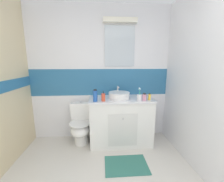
# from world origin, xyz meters

# --- Properties ---
(wall_back_tiled) EXTENTS (3.20, 0.20, 2.50)m
(wall_back_tiled) POSITION_xyz_m (0.01, 2.45, 1.26)
(wall_back_tiled) COLOR white
(wall_back_tiled) RESTS_ON ground_plane
(wall_right_plain) EXTENTS (0.10, 3.48, 2.50)m
(wall_right_plain) POSITION_xyz_m (1.35, 1.20, 1.25)
(wall_right_plain) COLOR white
(wall_right_plain) RESTS_ON ground_plane
(vanity_cabinet) EXTENTS (1.11, 0.57, 0.85)m
(vanity_cabinet) POSITION_xyz_m (0.36, 2.13, 0.43)
(vanity_cabinet) COLOR white
(vanity_cabinet) RESTS_ON ground_plane
(sink_basin) EXTENTS (0.37, 0.41, 0.20)m
(sink_basin) POSITION_xyz_m (0.33, 2.11, 0.91)
(sink_basin) COLOR white
(sink_basin) RESTS_ON vanity_cabinet
(toilet) EXTENTS (0.37, 0.50, 0.75)m
(toilet) POSITION_xyz_m (-0.37, 2.15, 0.35)
(toilet) COLOR white
(toilet) RESTS_ON ground_plane
(toothbrush_cup) EXTENTS (0.08, 0.08, 0.22)m
(toothbrush_cup) POSITION_xyz_m (0.65, 1.96, 0.91)
(toothbrush_cup) COLOR white
(toothbrush_cup) RESTS_ON vanity_cabinet
(soap_dispenser) EXTENTS (0.06, 0.06, 0.17)m
(soap_dispenser) POSITION_xyz_m (0.05, 1.94, 0.92)
(soap_dispenser) COLOR #D84C33
(soap_dispenser) RESTS_ON vanity_cabinet
(perfume_flask_small) EXTENTS (0.04, 0.03, 0.12)m
(perfume_flask_small) POSITION_xyz_m (0.82, 1.96, 0.91)
(perfume_flask_small) COLOR yellow
(perfume_flask_small) RESTS_ON vanity_cabinet
(mouthwash_bottle) EXTENTS (0.07, 0.07, 0.20)m
(mouthwash_bottle) POSITION_xyz_m (-0.08, 1.94, 0.95)
(mouthwash_bottle) COLOR #2659B2
(mouthwash_bottle) RESTS_ON vanity_cabinet
(lotion_bottle_short) EXTENTS (0.06, 0.06, 0.12)m
(lotion_bottle_short) POSITION_xyz_m (0.73, 1.94, 0.91)
(lotion_bottle_short) COLOR pink
(lotion_bottle_short) RESTS_ON vanity_cabinet
(bath_mat) EXTENTS (0.62, 0.43, 0.01)m
(bath_mat) POSITION_xyz_m (0.36, 1.49, 0.01)
(bath_mat) COLOR #337266
(bath_mat) RESTS_ON ground_plane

